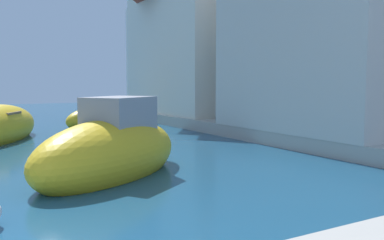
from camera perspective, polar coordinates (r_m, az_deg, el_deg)
The scene contains 6 objects.
quay_promenade at distance 6.61m, azimuth 7.69°, elevation -12.19°, with size 44.00×32.00×0.50m.
moored_boat_0 at distance 10.19m, azimuth -10.88°, elevation -4.23°, with size 5.09×4.32×2.25m.
moored_boat_6 at distance 21.45m, azimuth -12.66°, elevation 0.22°, with size 3.88×2.75×1.70m.
waterfront_building_main at distance 16.83m, azimuth 19.21°, elevation 12.79°, with size 6.41×7.65×7.95m.
waterfront_building_annex at distance 24.29m, azimuth 1.38°, elevation 11.55°, with size 6.07×8.68×8.73m.
waterfront_building_far at distance 24.90m, azimuth 0.41°, elevation 9.66°, with size 5.80×8.34×7.24m.
Camera 1 is at (0.44, -5.35, 2.22)m, focal length 39.45 mm.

